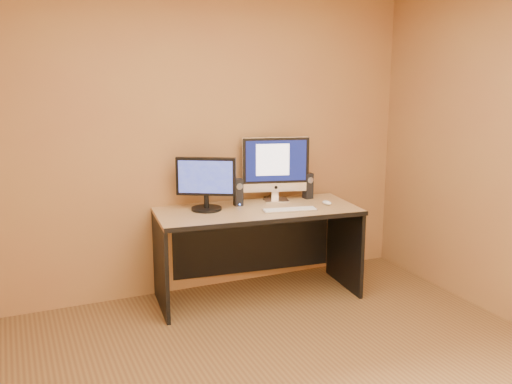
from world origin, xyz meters
The scene contains 10 objects.
walls centered at (0.00, 0.00, 1.30)m, with size 4.00×4.00×2.60m, color olive, non-canonical shape.
desk centered at (0.43, 1.60, 0.38)m, with size 1.66×0.73×0.77m, color tan, non-canonical shape.
imac centered at (0.70, 1.80, 1.05)m, with size 0.59×0.22×0.57m, color silver, non-canonical shape.
second_monitor centered at (0.03, 1.73, 0.98)m, with size 0.50×0.25×0.44m, color black, non-canonical shape.
speaker_left centered at (0.33, 1.77, 0.88)m, with size 0.07×0.07×0.23m, color black, non-canonical shape.
speaker_right centered at (0.99, 1.77, 0.88)m, with size 0.07×0.07×0.23m, color black, non-canonical shape.
keyboard centered at (0.64, 1.43, 0.78)m, with size 0.45×0.12×0.02m, color #BDBDC1.
mouse centered at (1.03, 1.49, 0.79)m, with size 0.06×0.11×0.04m, color white.
cable_a centered at (0.68, 1.86, 0.77)m, with size 0.01×0.01×0.23m, color black.
cable_b centered at (0.67, 1.93, 0.77)m, with size 0.01×0.01×0.19m, color black.
Camera 1 is at (-1.42, -2.57, 1.92)m, focal length 40.00 mm.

